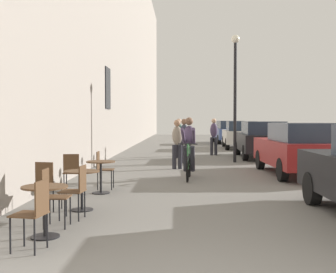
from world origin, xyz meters
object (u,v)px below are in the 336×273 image
at_px(street_lamp, 235,82).
at_px(parked_car_fourth, 240,134).
at_px(cafe_table_mid, 82,182).
at_px(parked_car_second, 299,148).
at_px(pedestrian_furthest, 214,134).
at_px(cafe_chair_mid_toward_wall, 47,182).
at_px(parked_car_third, 261,139).
at_px(cafe_table_near, 45,200).
at_px(cafe_chair_mid_toward_street, 77,188).
at_px(cafe_chair_far_toward_street, 102,167).
at_px(cyclist_on_bicycle, 189,150).
at_px(parked_car_fifth, 229,132).
at_px(pedestrian_mid, 184,138).
at_px(cafe_chair_near_toward_wall, 52,193).
at_px(cafe_chair_near_toward_street, 34,210).
at_px(cafe_table_far, 101,170).
at_px(pedestrian_near, 177,141).
at_px(pedestrian_far, 179,136).
at_px(cafe_chair_far_toward_wall, 72,170).

bearing_deg(street_lamp, parked_car_fourth, 80.86).
distance_m(cafe_table_mid, parked_car_second, 7.34).
xyz_separation_m(pedestrian_furthest, parked_car_fourth, (1.87, 4.79, -0.15)).
xyz_separation_m(cafe_chair_mid_toward_wall, parked_car_second, (5.88, 5.18, 0.29)).
bearing_deg(parked_car_third, cafe_table_near, -112.78).
height_order(cafe_chair_mid_toward_wall, street_lamp, street_lamp).
height_order(cafe_chair_mid_toward_street, cafe_chair_far_toward_street, same).
xyz_separation_m(cyclist_on_bicycle, parked_car_fifth, (3.07, 18.20, 0.01)).
bearing_deg(pedestrian_mid, street_lamp, 13.61).
bearing_deg(pedestrian_furthest, cafe_chair_near_toward_wall, -104.38).
distance_m(cafe_chair_near_toward_street, parked_car_third, 14.29).
height_order(cafe_table_mid, parked_car_second, parked_car_second).
height_order(pedestrian_mid, street_lamp, street_lamp).
xyz_separation_m(cafe_table_near, cafe_chair_far_toward_street, (0.02, 4.20, -0.00)).
bearing_deg(cafe_chair_mid_toward_street, cafe_table_near, -98.84).
bearing_deg(cafe_table_far, parked_car_second, 32.10).
relative_size(pedestrian_mid, parked_car_fifth, 0.37).
height_order(cafe_chair_near_toward_street, street_lamp, street_lamp).
height_order(street_lamp, parked_car_fourth, street_lamp).
distance_m(cafe_table_near, pedestrian_near, 8.61).
xyz_separation_m(pedestrian_near, pedestrian_furthest, (1.63, 5.64, 0.04)).
distance_m(cafe_chair_near_toward_street, cafe_chair_mid_toward_street, 1.74).
bearing_deg(parked_car_second, parked_car_fifth, 90.65).
bearing_deg(cafe_table_far, pedestrian_far, 79.28).
bearing_deg(pedestrian_mid, cafe_table_far, -105.79).
distance_m(parked_car_second, parked_car_fourth, 11.95).
bearing_deg(pedestrian_mid, cafe_chair_near_toward_street, -99.94).
height_order(cafe_table_mid, parked_car_fourth, parked_car_fourth).
height_order(pedestrian_near, parked_car_third, pedestrian_near).
height_order(cafe_chair_mid_toward_wall, parked_car_third, parked_car_third).
bearing_deg(pedestrian_mid, cyclist_on_bicycle, -88.48).
height_order(cafe_table_mid, pedestrian_mid, pedestrian_mid).
xyz_separation_m(cafe_chair_near_toward_wall, pedestrian_far, (1.85, 11.86, 0.44)).
height_order(cafe_chair_near_toward_street, cafe_chair_far_toward_street, same).
bearing_deg(parked_car_second, pedestrian_mid, 135.08).
distance_m(cafe_chair_far_toward_wall, parked_car_second, 6.81).
bearing_deg(cafe_table_mid, pedestrian_furthest, 75.01).
bearing_deg(pedestrian_mid, parked_car_fourth, 69.16).
bearing_deg(street_lamp, cafe_table_far, -118.28).
relative_size(cafe_chair_mid_toward_street, street_lamp, 0.18).
height_order(cafe_table_far, pedestrian_far, pedestrian_far).
height_order(cafe_chair_far_toward_wall, parked_car_second, parked_car_second).
relative_size(pedestrian_near, pedestrian_far, 0.97).
bearing_deg(pedestrian_furthest, pedestrian_near, -106.15).
height_order(cafe_table_near, cyclist_on_bicycle, cyclist_on_bicycle).
relative_size(pedestrian_mid, pedestrian_far, 0.99).
distance_m(cafe_table_mid, cafe_chair_mid_toward_wall, 0.61).
relative_size(cafe_table_mid, street_lamp, 0.15).
relative_size(cafe_chair_far_toward_wall, parked_car_fourth, 0.20).
bearing_deg(parked_car_second, cyclist_on_bicycle, -165.81).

